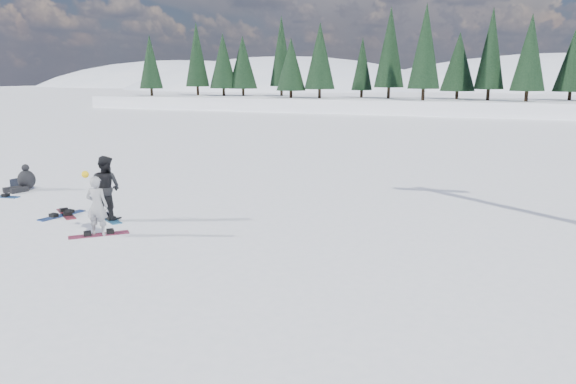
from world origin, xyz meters
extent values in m
plane|color=white|center=(0.00, 0.00, 0.00)|extent=(420.00, 420.00, 0.00)
cube|color=white|center=(0.00, 55.00, -1.00)|extent=(90.00, 14.00, 5.00)
ellipsoid|color=white|center=(-70.00, 170.00, -13.61)|extent=(143.00, 110.00, 49.50)
ellipsoid|color=white|center=(20.00, 200.00, -14.63)|extent=(182.00, 140.00, 53.20)
ellipsoid|color=white|center=(-140.00, 210.00, -14.30)|extent=(169.00, 130.00, 52.00)
cone|color=black|center=(-38.00, 55.00, 5.25)|extent=(3.20, 3.20, 7.50)
cone|color=black|center=(-34.00, 55.00, 5.25)|extent=(3.20, 3.20, 7.50)
cone|color=black|center=(-30.00, 55.00, 5.25)|extent=(3.20, 3.20, 7.50)
cone|color=black|center=(-26.00, 55.00, 5.25)|extent=(3.20, 3.20, 7.50)
cone|color=black|center=(-22.00, 55.00, 5.25)|extent=(3.20, 3.20, 7.50)
cone|color=black|center=(-18.00, 55.00, 5.25)|extent=(3.20, 3.20, 7.50)
cone|color=black|center=(-14.00, 55.00, 5.25)|extent=(3.20, 3.20, 7.50)
cone|color=black|center=(-10.00, 55.00, 5.25)|extent=(3.20, 3.20, 7.50)
cone|color=black|center=(-6.00, 55.00, 5.25)|extent=(3.20, 3.20, 7.50)
cone|color=black|center=(-2.00, 55.00, 5.25)|extent=(3.20, 3.20, 7.50)
cone|color=black|center=(2.00, 55.00, 5.25)|extent=(3.20, 3.20, 7.50)
cone|color=black|center=(6.00, 55.00, 5.25)|extent=(3.20, 3.20, 7.50)
cone|color=black|center=(10.00, 55.00, 5.25)|extent=(3.20, 3.20, 7.50)
imported|color=#A9A9AE|center=(-0.12, -1.37, 0.78)|extent=(0.64, 0.51, 1.56)
sphere|color=yellow|center=(-0.32, -1.49, 1.61)|extent=(0.18, 0.18, 0.18)
imported|color=black|center=(-1.07, 0.08, 0.92)|extent=(0.91, 0.72, 1.84)
ellipsoid|color=black|center=(-6.74, 2.36, 0.37)|extent=(0.82, 0.75, 0.70)
sphere|color=black|center=(-6.74, 2.36, 0.80)|extent=(0.27, 0.27, 0.27)
cube|color=black|center=(-6.57, 1.85, 0.09)|extent=(0.29, 0.64, 0.18)
cube|color=black|center=(-6.90, 1.85, 0.09)|extent=(0.44, 0.63, 0.18)
cube|color=black|center=(-7.44, 2.56, 0.15)|extent=(0.46, 0.31, 0.30)
cube|color=#992141|center=(-0.12, -1.37, 0.01)|extent=(1.24, 1.28, 0.03)
cube|color=#195C8C|center=(-1.07, 0.08, 0.01)|extent=(1.44, 0.98, 0.03)
cube|color=maroon|center=(-2.61, 0.03, 0.01)|extent=(1.40, 1.08, 0.03)
cube|color=navy|center=(-2.58, -0.16, 0.01)|extent=(0.48, 1.52, 0.03)
camera|label=1|loc=(9.92, -12.29, 4.02)|focal=35.00mm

